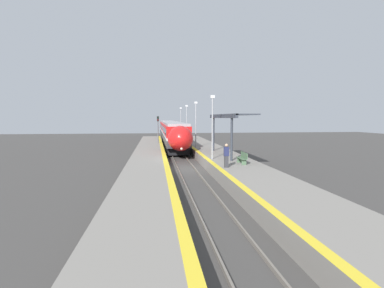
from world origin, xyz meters
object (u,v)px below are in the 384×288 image
lamppost_far (187,120)px  lamppost_farthest (181,120)px  person_waiting (226,155)px  lamppost_mid (196,121)px  train (171,131)px  railway_signal (158,129)px  platform_bench (243,158)px  lamppost_near (212,123)px

lamppost_far → lamppost_farthest: size_ratio=1.00×
person_waiting → lamppost_mid: bearing=90.6°
train → railway_signal: railway_signal is taller
platform_bench → lamppost_mid: lamppost_mid is taller
platform_bench → lamppost_near: (-1.83, 2.92, 2.64)m
lamppost_far → lamppost_farthest: 10.36m
person_waiting → train: bearing=94.7°
lamppost_mid → person_waiting: bearing=-89.4°
train → platform_bench: 28.02m
train → lamppost_near: 24.96m
person_waiting → lamppost_far: 25.30m
railway_signal → lamppost_farthest: lamppost_farthest is taller
railway_signal → lamppost_farthest: bearing=72.3°
lamppost_near → lamppost_far: (0.00, 20.73, 0.00)m
platform_bench → lamppost_farthest: lamppost_farthest is taller
platform_bench → railway_signal: size_ratio=0.36×
train → lamppost_mid: size_ratio=7.46×
lamppost_mid → lamppost_farthest: 20.73m
platform_bench → person_waiting: bearing=-137.0°
lamppost_farthest → person_waiting: bearing=-89.7°
platform_bench → person_waiting: size_ratio=0.97×
lamppost_farthest → railway_signal: bearing=-107.7°
platform_bench → lamppost_far: 23.86m
train → lamppost_mid: (2.23, -14.43, 1.85)m
train → lamppost_near: bearing=-84.9°
train → lamppost_near: size_ratio=7.46×
lamppost_mid → lamppost_far: size_ratio=1.00×
railway_signal → lamppost_near: bearing=-75.6°
train → lamppost_near: lamppost_near is taller
person_waiting → railway_signal: railway_signal is taller
lamppost_near → lamppost_mid: size_ratio=1.00×
person_waiting → railway_signal: size_ratio=0.37×
railway_signal → lamppost_farthest: 14.63m
person_waiting → lamppost_mid: size_ratio=0.31×
lamppost_near → lamppost_mid: (0.00, 10.36, 0.00)m
person_waiting → lamppost_far: size_ratio=0.31×
lamppost_farthest → lamppost_near: bearing=-90.0°
person_waiting → railway_signal: (-4.59, 21.68, 1.03)m
platform_bench → lamppost_farthest: bearing=93.1°
platform_bench → lamppost_near: 4.34m
train → person_waiting: (2.39, -29.27, -0.38)m
lamppost_near → lamppost_far: size_ratio=1.00×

